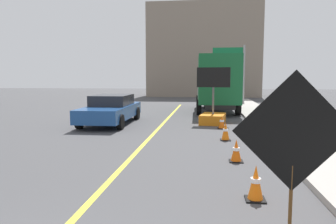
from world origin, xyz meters
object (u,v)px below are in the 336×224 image
at_px(pickup_car, 111,109).
at_px(traffic_cone_near_sign, 256,183).
at_px(roadwork_sign, 294,135).
at_px(highway_guide_sign, 235,63).
at_px(traffic_cone_mid_lane, 236,151).
at_px(arrow_board_trailer, 213,114).
at_px(traffic_cone_curbside, 222,122).
at_px(traffic_cone_far_lane, 226,131).
at_px(box_truck, 217,83).

bearing_deg(pickup_car, traffic_cone_near_sign, -59.30).
height_order(roadwork_sign, traffic_cone_near_sign, roadwork_sign).
bearing_deg(highway_guide_sign, traffic_cone_mid_lane, -94.60).
height_order(arrow_board_trailer, traffic_cone_near_sign, arrow_board_trailer).
distance_m(arrow_board_trailer, traffic_cone_curbside, 1.62).
bearing_deg(traffic_cone_mid_lane, traffic_cone_near_sign, -87.80).
xyz_separation_m(roadwork_sign, arrow_board_trailer, (-0.83, 11.22, -0.99)).
bearing_deg(traffic_cone_far_lane, box_truck, 90.21).
distance_m(roadwork_sign, arrow_board_trailer, 11.29).
bearing_deg(box_truck, traffic_cone_far_lane, -89.79).
relative_size(traffic_cone_near_sign, traffic_cone_far_lane, 0.99).
bearing_deg(box_truck, traffic_cone_mid_lane, -89.34).
bearing_deg(highway_guide_sign, box_truck, -102.89).
height_order(highway_guide_sign, traffic_cone_mid_lane, highway_guide_sign).
bearing_deg(traffic_cone_curbside, traffic_cone_near_sign, -88.48).
relative_size(highway_guide_sign, traffic_cone_near_sign, 7.65).
xyz_separation_m(highway_guide_sign, traffic_cone_near_sign, (-1.52, -22.95, -3.10)).
bearing_deg(arrow_board_trailer, box_truck, 86.53).
height_order(roadwork_sign, pickup_car, roadwork_sign).
bearing_deg(traffic_cone_near_sign, traffic_cone_far_lane, 92.17).
relative_size(roadwork_sign, traffic_cone_mid_lane, 3.90).
bearing_deg(highway_guide_sign, roadwork_sign, -92.99).
xyz_separation_m(arrow_board_trailer, traffic_cone_near_sign, (0.58, -9.80, -0.16)).
xyz_separation_m(highway_guide_sign, traffic_cone_far_lane, (-1.74, -17.34, -3.10)).
bearing_deg(traffic_cone_mid_lane, traffic_cone_curbside, 91.18).
bearing_deg(traffic_cone_mid_lane, arrow_board_trailer, 93.80).
distance_m(traffic_cone_mid_lane, traffic_cone_far_lane, 2.92).
relative_size(box_truck, traffic_cone_curbside, 12.08).
xyz_separation_m(box_truck, highway_guide_sign, (1.77, 7.75, 1.54)).
distance_m(arrow_board_trailer, traffic_cone_mid_lane, 7.13).
xyz_separation_m(arrow_board_trailer, pickup_car, (-4.89, -0.61, 0.22)).
distance_m(highway_guide_sign, traffic_cone_curbside, 15.14).
relative_size(roadwork_sign, box_truck, 0.32).
relative_size(highway_guide_sign, traffic_cone_curbside, 8.27).
height_order(traffic_cone_mid_lane, traffic_cone_far_lane, traffic_cone_far_lane).
relative_size(roadwork_sign, arrow_board_trailer, 0.86).
relative_size(traffic_cone_near_sign, traffic_cone_curbside, 1.08).
relative_size(box_truck, traffic_cone_mid_lane, 12.19).
distance_m(box_truck, traffic_cone_mid_lane, 12.61).
distance_m(box_truck, pickup_car, 8.04).
relative_size(roadwork_sign, highway_guide_sign, 0.47).
bearing_deg(pickup_car, traffic_cone_mid_lane, -50.51).
distance_m(roadwork_sign, traffic_cone_near_sign, 1.84).
relative_size(highway_guide_sign, traffic_cone_far_lane, 7.60).
relative_size(arrow_board_trailer, box_truck, 0.37).
bearing_deg(pickup_car, box_truck, 49.05).
bearing_deg(traffic_cone_near_sign, arrow_board_trailer, 93.36).
bearing_deg(traffic_cone_far_lane, pickup_car, 145.67).
bearing_deg(box_truck, traffic_cone_curbside, -89.75).
bearing_deg(traffic_cone_curbside, box_truck, 90.25).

